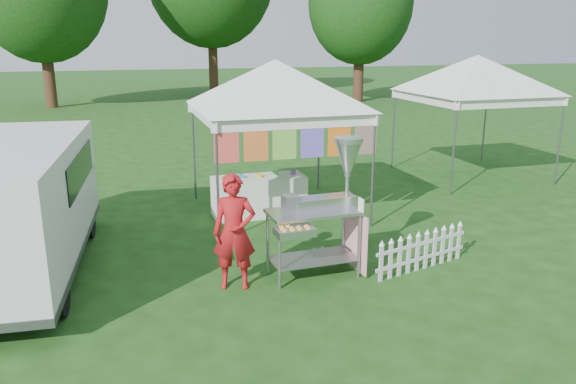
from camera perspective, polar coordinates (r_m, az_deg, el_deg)
name	(u,v)px	position (r m, az deg, el deg)	size (l,w,h in m)	color
ground	(343,280)	(8.25, 5.57, -8.89)	(120.00, 120.00, 0.00)	#1B3F12
canopy_main	(275,60)	(10.84, -1.28, 13.26)	(4.24, 4.24, 3.45)	#59595E
canopy_right	(478,55)	(14.63, 18.74, 13.03)	(4.24, 4.24, 3.45)	#59595E
tree_right	(361,4)	(31.75, 7.40, 18.44)	(5.60, 5.60, 8.42)	#371D14
donut_cart	(328,197)	(8.04, 4.05, -0.50)	(1.44, 1.03, 2.02)	gray
vendor	(234,232)	(7.74, -5.47, -4.07)	(0.59, 0.39, 1.62)	#A51418
cargo_van	(12,204)	(9.09, -26.26, -1.14)	(2.26, 4.82, 1.94)	silver
picket_fence	(422,252)	(8.70, 13.44, -5.91)	(1.74, 0.50, 0.56)	silver
display_table	(259,196)	(11.05, -2.96, -0.39)	(1.80, 0.70, 0.78)	white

